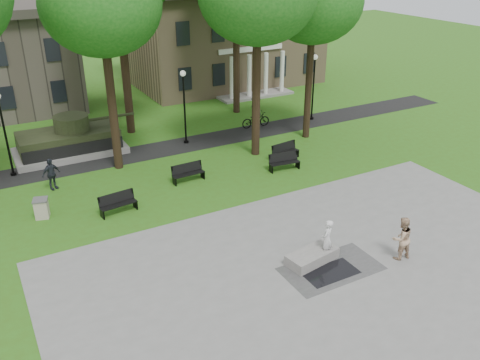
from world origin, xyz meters
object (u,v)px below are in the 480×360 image
object	(u,v)px
friend_watching	(402,238)
park_bench_0	(118,203)
cyclist	(256,114)
trash_bin	(41,208)
concrete_block	(312,256)
skateboarder	(327,239)

from	to	relation	value
friend_watching	park_bench_0	distance (m)	13.07
friend_watching	cyclist	distance (m)	17.24
cyclist	friend_watching	bearing A→B (deg)	173.07
cyclist	trash_bin	xyz separation A→B (m)	(-15.40, -6.27, -0.45)
friend_watching	trash_bin	world-z (taller)	friend_watching
friend_watching	cyclist	bearing A→B (deg)	-93.26
concrete_block	trash_bin	bearing A→B (deg)	134.55
park_bench_0	trash_bin	distance (m)	3.54
friend_watching	park_bench_0	world-z (taller)	friend_watching
concrete_block	park_bench_0	world-z (taller)	park_bench_0
friend_watching	trash_bin	xyz separation A→B (m)	(-12.34, 10.69, -0.47)
cyclist	concrete_block	bearing A→B (deg)	160.88
friend_watching	cyclist	world-z (taller)	cyclist
skateboarder	concrete_block	bearing A→B (deg)	-37.17
concrete_block	park_bench_0	distance (m)	9.76
skateboarder	cyclist	bearing A→B (deg)	-145.61
park_bench_0	concrete_block	bearing A→B (deg)	-60.91
trash_bin	cyclist	bearing A→B (deg)	22.16
concrete_block	skateboarder	xyz separation A→B (m)	(0.69, -0.02, 0.64)
cyclist	park_bench_0	xyz separation A→B (m)	(-12.09, -7.53, -0.41)
park_bench_0	trash_bin	xyz separation A→B (m)	(-3.31, 1.26, -0.04)
friend_watching	trash_bin	distance (m)	16.34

